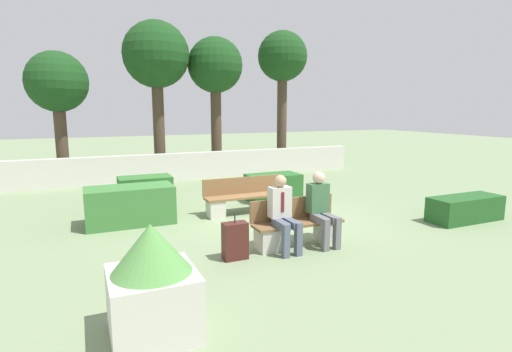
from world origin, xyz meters
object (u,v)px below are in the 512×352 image
object	(u,v)px
suitcase	(235,241)
tree_leftmost	(57,85)
planter_corner_left	(153,282)
person_seated_man	(283,210)
person_seated_woman	(321,205)
tree_center_right	(215,69)
tree_center_left	(156,58)
tree_rightmost	(282,61)
bench_left_side	(247,199)
bench_front	(297,228)

from	to	relation	value
suitcase	tree_leftmost	size ratio (longest dim) A/B	0.19
planter_corner_left	suitcase	world-z (taller)	planter_corner_left
person_seated_man	person_seated_woman	distance (m)	0.79
planter_corner_left	tree_center_right	bearing A→B (deg)	68.23
person_seated_man	planter_corner_left	distance (m)	3.11
tree_center_left	person_seated_woman	bearing A→B (deg)	-82.64
person_seated_man	suitcase	world-z (taller)	person_seated_man
person_seated_man	tree_center_right	bearing A→B (deg)	78.67
tree_center_left	tree_rightmost	xyz separation A→B (m)	(5.13, -0.06, 0.12)
person_seated_woman	planter_corner_left	bearing A→B (deg)	-151.55
bench_left_side	person_seated_man	bearing A→B (deg)	-110.73
bench_left_side	planter_corner_left	distance (m)	5.30
tree_rightmost	planter_corner_left	bearing A→B (deg)	-123.66
planter_corner_left	tree_rightmost	size ratio (longest dim) A/B	0.23
planter_corner_left	suitcase	bearing A→B (deg)	47.14
person_seated_man	person_seated_woman	bearing A→B (deg)	0.16
bench_front	tree_center_right	xyz separation A→B (m)	(1.46, 9.01, 3.67)
suitcase	tree_center_left	distance (m)	10.06
tree_rightmost	bench_left_side	bearing A→B (deg)	-123.62
person_seated_woman	tree_rightmost	world-z (taller)	tree_rightmost
bench_front	tree_center_left	size ratio (longest dim) A/B	0.30
bench_front	person_seated_man	world-z (taller)	person_seated_man
planter_corner_left	tree_rightmost	distance (m)	13.66
planter_corner_left	suitcase	distance (m)	2.41
planter_corner_left	tree_center_left	size ratio (longest dim) A/B	0.23
bench_front	person_seated_woman	distance (m)	0.61
bench_left_side	tree_rightmost	world-z (taller)	tree_rightmost
bench_front	tree_center_right	world-z (taller)	tree_center_right
person_seated_woman	tree_rightmost	xyz separation A→B (m)	(3.95, 9.12, 3.67)
tree_center_left	suitcase	bearing A→B (deg)	-93.19
bench_front	planter_corner_left	xyz separation A→B (m)	(-2.91, -1.94, 0.29)
planter_corner_left	tree_center_right	xyz separation A→B (m)	(4.37, 10.94, 3.38)
bench_front	suitcase	bearing A→B (deg)	-171.86
bench_left_side	tree_leftmost	bearing A→B (deg)	109.85
bench_front	planter_corner_left	world-z (taller)	planter_corner_left
person_seated_man	tree_center_right	world-z (taller)	tree_center_right
tree_leftmost	bench_front	bearing A→B (deg)	-65.82
tree_rightmost	person_seated_woman	bearing A→B (deg)	-113.41
tree_leftmost	tree_center_left	xyz separation A→B (m)	(3.31, -0.04, 1.04)
person_seated_man	tree_center_left	xyz separation A→B (m)	(-0.40, 9.17, 3.56)
bench_left_side	person_seated_woman	size ratio (longest dim) A/B	1.52
person_seated_man	person_seated_woman	xyz separation A→B (m)	(0.79, 0.00, 0.01)
person_seated_man	suitcase	distance (m)	1.01
planter_corner_left	suitcase	size ratio (longest dim) A/B	1.54
bench_front	tree_center_left	world-z (taller)	tree_center_left
tree_leftmost	planter_corner_left	bearing A→B (deg)	-83.96
person_seated_man	planter_corner_left	xyz separation A→B (m)	(-2.54, -1.80, -0.12)
bench_left_side	tree_leftmost	xyz separation A→B (m)	(-4.10, 6.61, 2.93)
bench_left_side	person_seated_woman	world-z (taller)	person_seated_woman
person_seated_woman	suitcase	bearing A→B (deg)	-178.34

